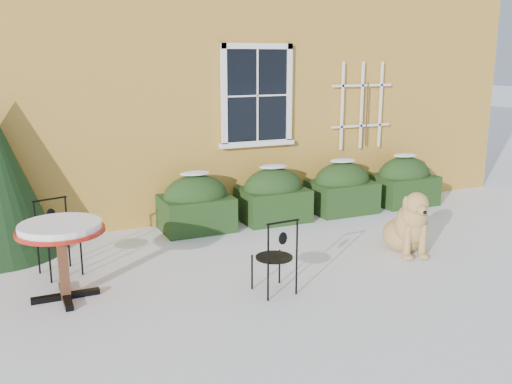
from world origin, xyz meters
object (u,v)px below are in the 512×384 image
patio_chair_far (57,238)px  bistro_table (61,236)px  patio_chair_near (276,256)px  dog (409,227)px

patio_chair_far → bistro_table: bearing=-106.9°
patio_chair_near → patio_chair_far: size_ratio=0.95×
bistro_table → dog: (4.38, -0.33, -0.35)m
bistro_table → dog: size_ratio=0.96×
bistro_table → dog: bearing=-4.3°
patio_chair_near → dog: size_ratio=0.90×
dog → patio_chair_near: bearing=-152.7°
patio_chair_far → patio_chair_near: bearing=-52.4°
patio_chair_near → dog: (2.21, 0.47, -0.07)m
patio_chair_near → dog: bearing=-172.5°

